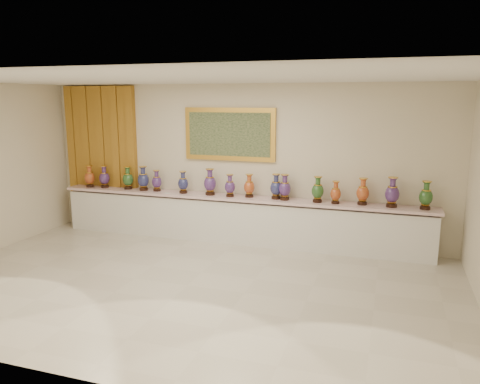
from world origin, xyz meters
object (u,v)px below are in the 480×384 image
Objects in this scene: vase_1 at (104,178)px; vase_2 at (128,179)px; counter at (236,220)px; vase_0 at (90,177)px.

vase_2 is (0.55, 0.01, 0.00)m from vase_1.
counter is at bearing 0.15° from vase_1.
vase_2 is (0.88, 0.06, 0.00)m from vase_0.
vase_1 is (-2.88, -0.01, 0.67)m from counter.
vase_0 is at bearing -178.99° from counter.
vase_1 is 0.55m from vase_2.
vase_1 is 0.98× the size of vase_2.
vase_2 is at bearing 0.68° from vase_1.
counter is 3.28m from vase_0.
vase_2 is (-2.33, -0.00, 0.67)m from counter.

